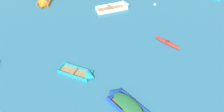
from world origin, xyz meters
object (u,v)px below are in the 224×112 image
object	(u,v)px
rowboat_blue_cluster_inner	(122,100)
mooring_buoy_near_foreground	(155,5)
rowboat_orange_center	(44,2)
rowboat_white_far_right	(120,6)
kayak_red_foreground_center	(167,42)
rowboat_turquoise_back_row_center	(85,75)

from	to	relation	value
rowboat_blue_cluster_inner	mooring_buoy_near_foreground	size ratio (longest dim) A/B	11.28
rowboat_orange_center	rowboat_white_far_right	xyz separation A→B (m)	(9.87, 0.53, 0.00)
rowboat_blue_cluster_inner	mooring_buoy_near_foreground	world-z (taller)	rowboat_blue_cluster_inner
kayak_red_foreground_center	rowboat_blue_cluster_inner	distance (m)	9.59
mooring_buoy_near_foreground	rowboat_white_far_right	bearing A→B (deg)	-161.75
rowboat_orange_center	rowboat_blue_cluster_inner	size ratio (longest dim) A/B	1.10
rowboat_orange_center	kayak_red_foreground_center	xyz separation A→B (m)	(15.80, -5.84, -0.06)
kayak_red_foreground_center	rowboat_white_far_right	xyz separation A→B (m)	(-5.93, 6.36, 0.06)
rowboat_orange_center	rowboat_blue_cluster_inner	world-z (taller)	rowboat_blue_cluster_inner
rowboat_turquoise_back_row_center	kayak_red_foreground_center	world-z (taller)	rowboat_turquoise_back_row_center
rowboat_orange_center	rowboat_white_far_right	bearing A→B (deg)	3.05
rowboat_turquoise_back_row_center	rowboat_blue_cluster_inner	bearing A→B (deg)	-34.25
rowboat_turquoise_back_row_center	rowboat_orange_center	world-z (taller)	rowboat_orange_center
kayak_red_foreground_center	rowboat_white_far_right	world-z (taller)	rowboat_white_far_right
rowboat_turquoise_back_row_center	rowboat_blue_cluster_inner	distance (m)	4.66
rowboat_turquoise_back_row_center	mooring_buoy_near_foreground	xyz separation A→B (m)	(6.05, 13.95, -0.16)
kayak_red_foreground_center	mooring_buoy_near_foreground	bearing A→B (deg)	101.82
rowboat_turquoise_back_row_center	kayak_red_foreground_center	xyz separation A→B (m)	(7.68, 6.17, -0.02)
rowboat_orange_center	mooring_buoy_near_foreground	size ratio (longest dim) A/B	12.37
rowboat_turquoise_back_row_center	rowboat_white_far_right	bearing A→B (deg)	82.07
rowboat_blue_cluster_inner	rowboat_white_far_right	xyz separation A→B (m)	(-2.10, 15.15, -0.12)
rowboat_turquoise_back_row_center	kayak_red_foreground_center	distance (m)	9.85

